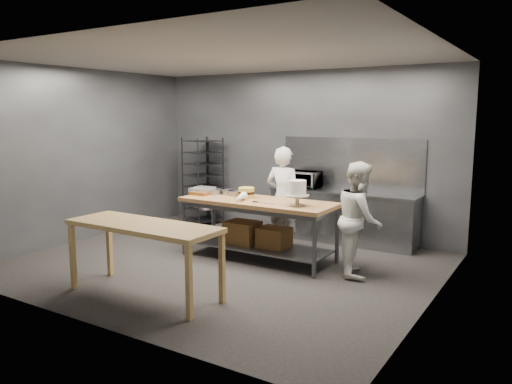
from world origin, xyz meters
TOP-DOWN VIEW (x-y plane):
  - ground at (0.00, 0.00)m, footprint 6.00×6.00m
  - back_wall at (0.00, 2.50)m, footprint 6.00×0.04m
  - work_table at (0.29, 0.51)m, footprint 2.40×0.90m
  - near_counter at (-0.05, -1.56)m, footprint 2.00×0.70m
  - back_counter at (1.00, 2.18)m, footprint 2.60×0.60m
  - splashback_panel at (1.00, 2.48)m, footprint 2.60×0.02m
  - speed_rack at (-2.00, 2.10)m, footprint 0.76×0.80m
  - chef_behind at (0.33, 1.27)m, footprint 0.63×0.42m
  - chef_right at (1.88, 0.62)m, footprint 0.85×0.94m
  - microwave at (0.26, 2.18)m, footprint 0.54×0.37m
  - frosted_cake_stand at (1.04, 0.39)m, footprint 0.34×0.34m
  - layer_cake at (0.04, 0.60)m, footprint 0.25×0.25m
  - cake_pans at (-0.45, 0.68)m, footprint 0.68×0.37m
  - piping_bag at (0.15, 0.26)m, footprint 0.22×0.40m
  - offset_spatula at (0.46, 0.32)m, footprint 0.36×0.02m
  - pastry_clamshells at (-0.76, 0.51)m, footprint 0.33×0.37m

SIDE VIEW (x-z plane):
  - ground at x=0.00m, z-range 0.00..0.00m
  - back_counter at x=1.00m, z-range 0.00..0.90m
  - work_table at x=0.29m, z-range 0.11..1.03m
  - chef_right at x=1.88m, z-range 0.00..1.58m
  - near_counter at x=-0.05m, z-range 0.36..1.26m
  - chef_behind at x=0.33m, z-range 0.00..1.69m
  - speed_rack at x=-2.00m, z-range -0.02..1.73m
  - offset_spatula at x=0.46m, z-range 0.92..0.93m
  - cake_pans at x=-0.45m, z-range 0.92..0.99m
  - pastry_clamshells at x=-0.76m, z-range 0.92..1.03m
  - piping_bag at x=0.15m, z-range 0.92..1.04m
  - layer_cake at x=0.04m, z-range 0.92..1.08m
  - microwave at x=0.26m, z-range 0.90..1.20m
  - frosted_cake_stand at x=1.04m, z-range 0.97..1.33m
  - splashback_panel at x=1.00m, z-range 0.90..1.80m
  - back_wall at x=0.00m, z-range 0.00..3.00m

